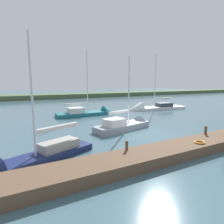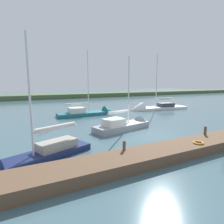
{
  "view_description": "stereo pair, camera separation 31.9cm",
  "coord_description": "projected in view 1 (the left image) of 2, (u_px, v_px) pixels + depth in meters",
  "views": [
    {
      "loc": [
        9.86,
        13.47,
        4.44
      ],
      "look_at": [
        0.68,
        -3.5,
        1.43
      ],
      "focal_mm": 30.24,
      "sensor_mm": 36.0,
      "label": 1
    },
    {
      "loc": [
        9.58,
        13.62,
        4.44
      ],
      "look_at": [
        0.68,
        -3.5,
        1.43
      ],
      "focal_mm": 30.24,
      "sensor_mm": 36.0,
      "label": 2
    }
  ],
  "objects": [
    {
      "name": "mooring_post_near",
      "position": [
        206.0,
        130.0,
        14.05
      ],
      "size": [
        0.2,
        0.2,
        0.63
      ],
      "primitive_type": "cylinder",
      "color": "brown",
      "rests_on": "dock_pier"
    },
    {
      "name": "sailboat_behind_pier",
      "position": [
        150.0,
        109.0,
        31.24
      ],
      "size": [
        10.49,
        3.8,
        10.14
      ],
      "rotation": [
        0.0,
        0.0,
        -0.13
      ],
      "color": "white",
      "rests_on": "ground_plane"
    },
    {
      "name": "life_ring_buoy",
      "position": [
        200.0,
        142.0,
        12.05
      ],
      "size": [
        0.66,
        0.66,
        0.1
      ],
      "primitive_type": "torus",
      "color": "orange",
      "rests_on": "dock_pier"
    },
    {
      "name": "dock_pier",
      "position": [
        187.0,
        147.0,
        12.19
      ],
      "size": [
        28.0,
        2.11,
        0.62
      ],
      "primitive_type": "cube",
      "color": "brown",
      "rests_on": "ground_plane"
    },
    {
      "name": "sailboat_outer_mooring",
      "position": [
        34.0,
        161.0,
        10.46
      ],
      "size": [
        6.84,
        3.86,
        7.85
      ],
      "rotation": [
        0.0,
        0.0,
        0.36
      ],
      "color": "navy",
      "rests_on": "ground_plane"
    },
    {
      "name": "sailboat_far_right",
      "position": [
        129.0,
        126.0,
        18.61
      ],
      "size": [
        7.25,
        3.28,
        7.68
      ],
      "rotation": [
        0.0,
        0.0,
        3.36
      ],
      "color": "gray",
      "rests_on": "ground_plane"
    },
    {
      "name": "far_shoreline",
      "position": [
        49.0,
        98.0,
        54.01
      ],
      "size": [
        180.0,
        8.0,
        2.4
      ],
      "primitive_type": "cube",
      "color": "#4C603D",
      "rests_on": "ground_plane"
    },
    {
      "name": "mooring_post_far",
      "position": [
        127.0,
        145.0,
        10.77
      ],
      "size": [
        0.17,
        0.17,
        0.55
      ],
      "primitive_type": "cylinder",
      "color": "brown",
      "rests_on": "dock_pier"
    },
    {
      "name": "ground_plane",
      "position": [
        137.0,
        132.0,
        17.03
      ],
      "size": [
        200.0,
        200.0,
        0.0
      ],
      "primitive_type": "plane",
      "color": "#42606B"
    },
    {
      "name": "sailboat_near_dock",
      "position": [
        93.0,
        114.0,
        26.38
      ],
      "size": [
        8.65,
        2.16,
        9.81
      ],
      "rotation": [
        0.0,
        0.0,
        3.14
      ],
      "color": "#1E6B75",
      "rests_on": "ground_plane"
    }
  ]
}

